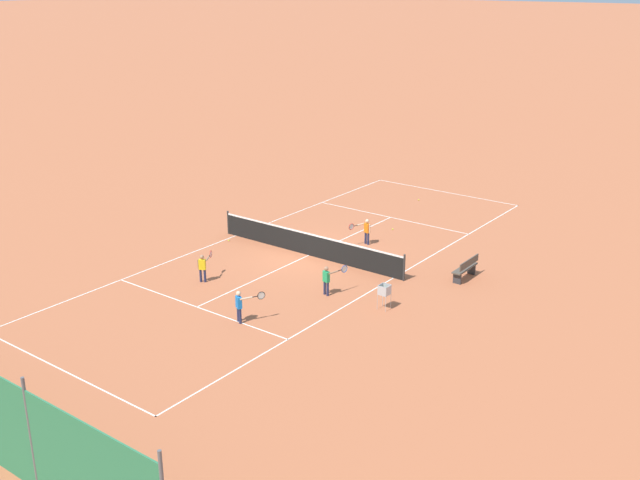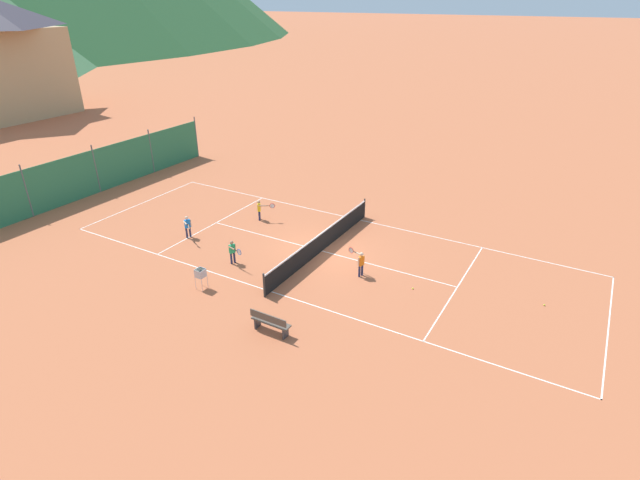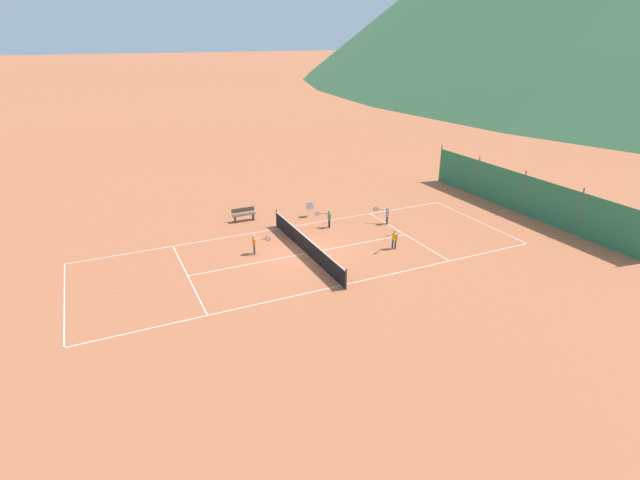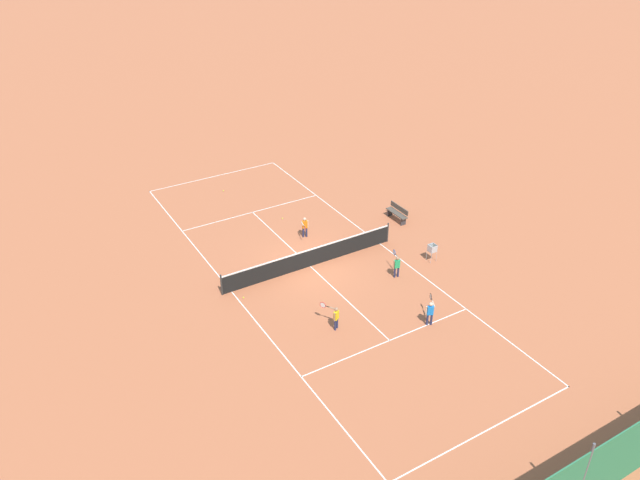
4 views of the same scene
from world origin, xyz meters
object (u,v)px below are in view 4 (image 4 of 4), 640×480
at_px(player_near_baseline, 430,311).
at_px(courtside_bench, 397,213).
at_px(tennis_net, 310,257).
at_px(player_far_service, 397,264).
at_px(tennis_ball_near_corner, 243,298).
at_px(player_near_service, 335,316).
at_px(player_far_baseline, 305,226).
at_px(tennis_ball_mid_court, 282,218).
at_px(tennis_ball_alley_right, 223,191).
at_px(ball_hopper, 432,249).

relative_size(player_near_baseline, courtside_bench, 0.76).
height_order(tennis_net, player_far_service, player_far_service).
distance_m(player_far_service, player_near_baseline, 3.70).
bearing_deg(courtside_bench, tennis_ball_near_corner, 12.63).
height_order(player_near_service, courtside_bench, player_near_service).
relative_size(player_near_service, player_far_baseline, 0.96).
bearing_deg(tennis_net, player_near_baseline, 107.90).
distance_m(player_far_baseline, player_near_baseline, 8.93).
distance_m(tennis_net, tennis_ball_mid_court, 5.01).
bearing_deg(player_near_baseline, tennis_ball_near_corner, -43.65).
bearing_deg(tennis_ball_alley_right, tennis_ball_near_corner, 71.37).
distance_m(tennis_net, player_near_baseline, 6.69).
xyz_separation_m(tennis_ball_alley_right, tennis_ball_mid_court, (-1.40, 4.81, 0.00)).
bearing_deg(player_far_service, tennis_ball_alley_right, -74.93).
xyz_separation_m(tennis_net, courtside_bench, (-6.34, -1.56, -0.05)).
distance_m(tennis_ball_mid_court, courtside_bench, 6.25).
bearing_deg(player_far_service, tennis_ball_near_corner, -16.72).
xyz_separation_m(tennis_net, ball_hopper, (-5.29, 2.58, 0.15)).
height_order(tennis_ball_alley_right, tennis_ball_mid_court, same).
xyz_separation_m(player_near_baseline, tennis_ball_near_corner, (5.91, -5.63, -0.63)).
bearing_deg(player_near_service, tennis_ball_alley_right, -94.56).
bearing_deg(player_near_service, player_far_baseline, -110.24).
xyz_separation_m(tennis_ball_alley_right, tennis_ball_near_corner, (3.51, 10.41, 0.00)).
distance_m(player_near_service, player_near_baseline, 3.95).
bearing_deg(tennis_ball_mid_court, tennis_ball_near_corner, 48.73).
relative_size(player_near_service, player_near_baseline, 0.96).
relative_size(player_near_baseline, tennis_ball_near_corner, 17.18).
relative_size(player_near_baseline, tennis_ball_mid_court, 17.18).
bearing_deg(player_near_service, player_near_baseline, 153.48).
height_order(player_near_service, player_far_service, player_far_service).
bearing_deg(tennis_net, tennis_ball_near_corner, 10.70).
xyz_separation_m(player_near_baseline, tennis_ball_alley_right, (2.40, -16.04, -0.63)).
height_order(player_near_service, tennis_ball_mid_court, player_near_service).
xyz_separation_m(player_near_service, player_far_service, (-4.50, -1.81, 0.01)).
distance_m(player_near_service, tennis_ball_near_corner, 4.58).
relative_size(player_far_baseline, courtside_bench, 0.75).
bearing_deg(player_far_baseline, tennis_ball_mid_court, -87.98).
xyz_separation_m(player_near_service, tennis_ball_alley_right, (-1.14, -14.28, -0.61)).
bearing_deg(player_near_baseline, player_far_baseline, -84.15).
height_order(player_far_baseline, player_far_service, player_far_baseline).
xyz_separation_m(tennis_ball_mid_court, courtside_bench, (-5.28, 3.31, 0.42)).
relative_size(player_near_baseline, ball_hopper, 1.27).
xyz_separation_m(player_far_baseline, tennis_ball_mid_court, (0.08, -2.35, -0.63)).
relative_size(player_far_service, courtside_bench, 0.74).
relative_size(tennis_net, tennis_ball_near_corner, 139.09).
height_order(player_far_service, tennis_ball_near_corner, player_far_service).
bearing_deg(ball_hopper, player_near_service, 16.58).
relative_size(player_far_baseline, tennis_ball_mid_court, 17.07).
relative_size(ball_hopper, courtside_bench, 0.59).
height_order(player_near_service, ball_hopper, player_near_service).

